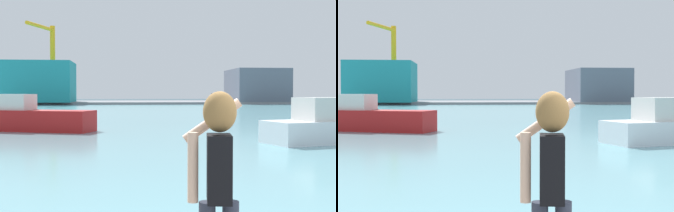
# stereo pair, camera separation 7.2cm
# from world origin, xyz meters

# --- Properties ---
(ground_plane) EXTENTS (220.00, 220.00, 0.00)m
(ground_plane) POSITION_xyz_m (0.00, 50.00, 0.00)
(ground_plane) COLOR #334751
(harbor_water) EXTENTS (140.00, 100.00, 0.02)m
(harbor_water) POSITION_xyz_m (0.00, 52.00, 0.01)
(harbor_water) COLOR #6BA8B2
(harbor_water) RESTS_ON ground_plane
(far_shore_dock) EXTENTS (140.00, 20.00, 0.46)m
(far_shore_dock) POSITION_xyz_m (0.00, 92.00, 0.23)
(far_shore_dock) COLOR gray
(far_shore_dock) RESTS_ON ground_plane
(person_photographer) EXTENTS (0.53, 0.56, 1.74)m
(person_photographer) POSITION_xyz_m (-1.17, 0.38, 1.61)
(person_photographer) COLOR #2D3342
(person_photographer) RESTS_ON quay_promenade
(boat_moored) EXTENTS (8.58, 4.83, 2.17)m
(boat_moored) POSITION_xyz_m (-7.88, 24.28, 0.82)
(boat_moored) COLOR #B21919
(boat_moored) RESTS_ON harbor_water
(warehouse_left) EXTENTS (12.38, 11.92, 7.74)m
(warehouse_left) POSITION_xyz_m (-17.56, 86.36, 4.33)
(warehouse_left) COLOR teal
(warehouse_left) RESTS_ON far_shore_dock
(warehouse_right) EXTENTS (10.64, 13.39, 6.62)m
(warehouse_right) POSITION_xyz_m (25.82, 88.70, 3.77)
(warehouse_right) COLOR slate
(warehouse_right) RESTS_ON far_shore_dock
(port_crane) EXTENTS (3.92, 10.07, 15.12)m
(port_crane) POSITION_xyz_m (-16.11, 88.22, 9.67)
(port_crane) COLOR yellow
(port_crane) RESTS_ON far_shore_dock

